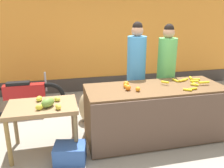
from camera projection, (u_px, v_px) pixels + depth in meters
ground_plane at (134, 139)px, 3.92m from camera, size 24.00×24.00×0.00m
market_wall_back at (102, 35)px, 6.04m from camera, size 7.60×0.23×2.94m
fruit_stall_counter at (154, 113)px, 3.85m from camera, size 2.23×0.88×0.89m
side_table_wooden at (42, 111)px, 3.42m from camera, size 1.00×0.68×0.75m
banana_bunch_pile at (190, 82)px, 3.86m from camera, size 0.77×0.69×0.07m
orange_pile at (129, 86)px, 3.62m from camera, size 0.21×0.35×0.09m
mango_papaya_pile at (47, 102)px, 3.34m from camera, size 0.39×0.53×0.14m
vendor_woman_blue_shirt at (136, 73)px, 4.32m from camera, size 0.34×0.34×1.87m
vendor_woman_green_shirt at (166, 73)px, 4.41m from camera, size 0.34×0.34×1.83m
parked_motorcycle at (25, 96)px, 4.73m from camera, size 1.60×0.18×0.88m
produce_crate at (70, 153)px, 3.30m from camera, size 0.49×0.40×0.26m
produce_sack at (87, 107)px, 4.48m from camera, size 0.36×0.40×0.57m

